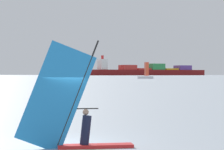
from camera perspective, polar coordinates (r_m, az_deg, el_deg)
ground_plane at (r=18.15m, az=-6.70°, el=-8.17°), size 4000.00×4000.00×0.00m
windsurfer at (r=16.93m, az=-4.59°, el=-5.05°), size 4.11×1.39×4.00m
cargo_ship at (r=797.53m, az=4.22°, el=0.49°), size 195.30×133.43×31.80m
distant_headland at (r=1581.91m, az=11.61°, el=0.65°), size 749.27×335.40×32.49m
small_sailboat at (r=255.89m, az=3.98°, el=-0.24°), size 8.88×4.03×9.95m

